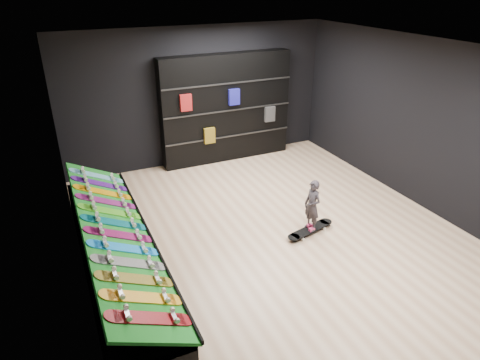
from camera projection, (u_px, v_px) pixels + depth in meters
name	position (u px, v px, depth m)	size (l,w,h in m)	color
floor	(272.00, 232.00, 7.22)	(6.00, 7.00, 0.01)	beige
ceiling	(279.00, 49.00, 5.92)	(6.00, 7.00, 0.01)	white
wall_back	(198.00, 97.00, 9.43)	(6.00, 0.02, 3.00)	black
wall_front	(470.00, 286.00, 3.71)	(6.00, 0.02, 3.00)	black
wall_left	(68.00, 187.00, 5.44)	(0.02, 7.00, 3.00)	black
wall_right	(421.00, 124.00, 7.70)	(0.02, 7.00, 3.00)	black
display_rack	(117.00, 258.00, 6.15)	(0.90, 4.50, 0.50)	black
turf_ramp	(116.00, 230.00, 5.97)	(1.00, 4.50, 0.04)	#106918
back_shelving	(226.00, 108.00, 9.63)	(3.02, 0.35, 2.41)	black
floor_skateboard	(310.00, 231.00, 7.19)	(0.98, 0.22, 0.09)	black
child	(312.00, 215.00, 7.05)	(0.20, 0.14, 0.53)	black
display_board_0	(150.00, 318.00, 4.41)	(0.98, 0.22, 0.09)	red
display_board_1	(143.00, 297.00, 4.69)	(0.98, 0.22, 0.09)	orange
display_board_2	(136.00, 279.00, 4.97)	(0.98, 0.22, 0.09)	yellow
display_board_3	(130.00, 263.00, 5.26)	(0.98, 0.22, 0.09)	black
display_board_4	(124.00, 248.00, 5.54)	(0.98, 0.22, 0.09)	blue
display_board_5	(119.00, 235.00, 5.82)	(0.98, 0.22, 0.09)	#E5198C
display_board_6	(115.00, 222.00, 6.10)	(0.98, 0.22, 0.09)	#0C8C99
display_board_7	(111.00, 211.00, 6.39)	(0.98, 0.22, 0.09)	green
display_board_8	(107.00, 201.00, 6.67)	(0.98, 0.22, 0.09)	#2626BF
display_board_9	(103.00, 192.00, 6.95)	(0.98, 0.22, 0.09)	yellow
display_board_10	(100.00, 184.00, 7.24)	(0.98, 0.22, 0.09)	purple
display_board_11	(97.00, 176.00, 7.52)	(0.98, 0.22, 0.09)	#0CB2E5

